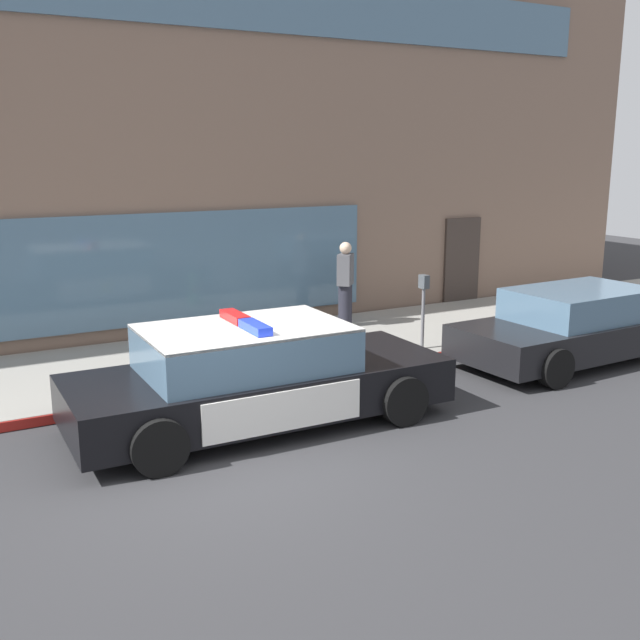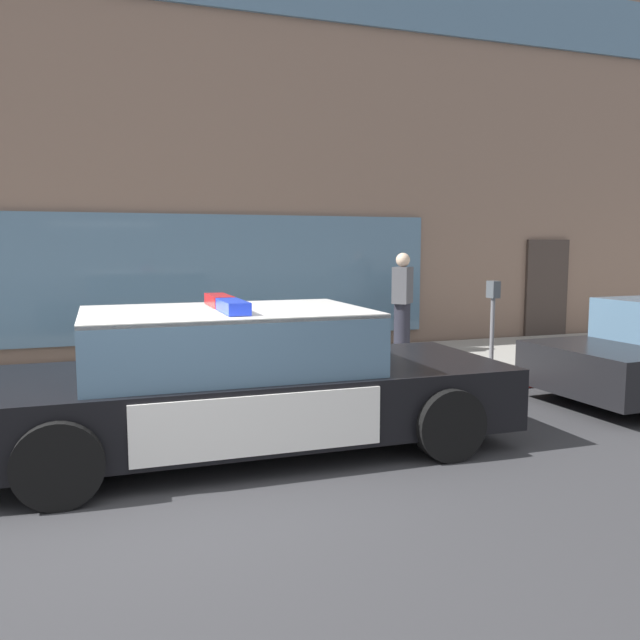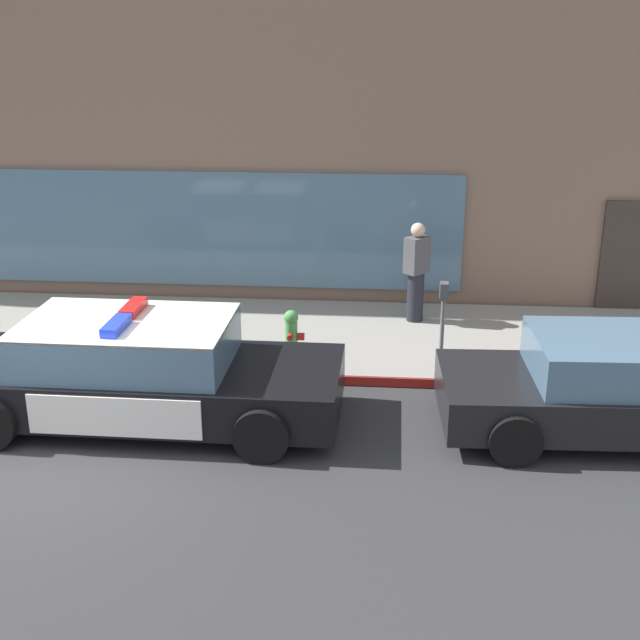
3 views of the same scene
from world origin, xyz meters
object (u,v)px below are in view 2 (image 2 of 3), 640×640
at_px(fire_hydrant, 334,355).
at_px(pedestrian_on_sidewalk, 402,303).
at_px(parking_meter, 493,310).
at_px(police_cruiser, 242,381).

xyz_separation_m(fire_hydrant, pedestrian_on_sidewalk, (1.92, 1.78, 0.51)).
bearing_deg(fire_hydrant, parking_meter, -9.91).
bearing_deg(parking_meter, police_cruiser, -157.34).
relative_size(police_cruiser, parking_meter, 3.81).
bearing_deg(fire_hydrant, pedestrian_on_sidewalk, 42.80).
bearing_deg(pedestrian_on_sidewalk, fire_hydrant, -93.16).
bearing_deg(parking_meter, fire_hydrant, 170.09).
distance_m(fire_hydrant, parking_meter, 2.35).
relative_size(police_cruiser, fire_hydrant, 7.03).
bearing_deg(police_cruiser, parking_meter, 23.20).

